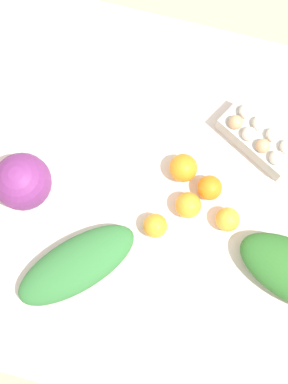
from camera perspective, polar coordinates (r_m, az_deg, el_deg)
The scene contains 10 objects.
ground_plane at distance 2.23m, azimuth 0.00°, elevation -4.79°, with size 8.00×8.00×0.00m, color #C6B289.
dining_table at distance 1.56m, azimuth 0.00°, elevation -0.92°, with size 1.42×1.10×0.77m.
cabbage_purple at distance 1.44m, azimuth -12.84°, elevation 1.08°, with size 0.15×0.15×0.15m, color #7A2D75.
egg_carton at distance 1.51m, azimuth 12.16°, elevation 5.64°, with size 0.25×0.19×0.09m.
greens_bunch_scallion at distance 1.42m, azimuth -7.18°, elevation -7.70°, with size 0.34×0.14×0.08m, color #337538.
orange_0 at distance 1.43m, azimuth 1.19°, elevation -3.62°, with size 0.07×0.07×0.07m, color orange.
orange_1 at distance 1.46m, azimuth 7.02°, elevation 0.45°, with size 0.07×0.07×0.07m, color orange.
orange_2 at distance 1.46m, azimuth 4.20°, elevation 2.57°, with size 0.08×0.08×0.08m, color orange.
orange_3 at distance 1.44m, azimuth 4.72°, elevation -1.41°, with size 0.07×0.07×0.07m, color orange.
orange_4 at distance 1.45m, azimuth 8.90°, elevation -2.91°, with size 0.07×0.07×0.07m, color #F9A833.
Camera 1 is at (0.09, -0.33, 2.20)m, focal length 50.00 mm.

